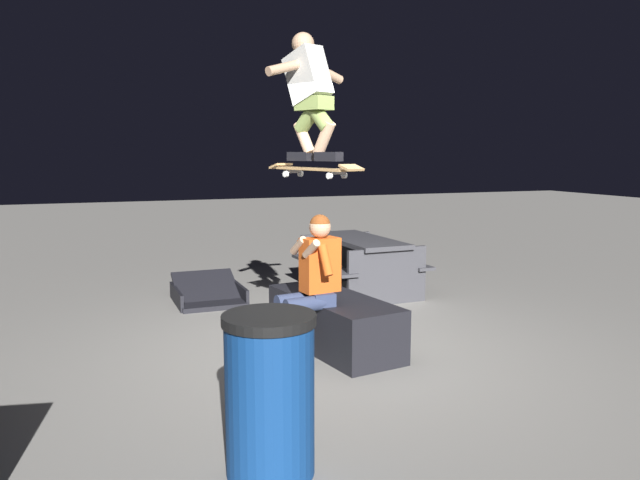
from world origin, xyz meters
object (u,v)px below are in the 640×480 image
Objects in this scene: ledge_box_main at (334,322)px; trash_bin at (270,394)px; kicker_ramp at (208,297)px; skateboard at (314,169)px; skater_airborne at (310,90)px; person_sitting_on_ledge at (310,279)px; picnic_table_back at (359,256)px.

trash_bin is at bearing 149.22° from ledge_box_main.
kicker_ramp is (2.29, 0.81, -0.18)m from ledge_box_main.
skateboard is 0.69m from skater_airborne.
person_sitting_on_ledge is 0.76× the size of picnic_table_back.
skater_airborne is (-0.24, 0.33, 2.19)m from ledge_box_main.
ledge_box_main is 0.92× the size of picnic_table_back.
person_sitting_on_ledge reaches higher than picnic_table_back.
skater_airborne is at bearing 146.50° from picnic_table_back.
picnic_table_back is at bearing -32.55° from skateboard.
skater_airborne is 1.11× the size of kicker_ramp.
skateboard is 1.04× the size of trash_bin.
person_sitting_on_ledge is at bearing 146.51° from picnic_table_back.
trash_bin is at bearing 174.21° from kicker_ramp.
kicker_ramp is 1.04× the size of trash_bin.
person_sitting_on_ledge is 1.32× the size of skateboard.
person_sitting_on_ledge is 1.38× the size of trash_bin.
ledge_box_main is at bearing -160.56° from kicker_ramp.
skater_airborne is (0.01, -0.01, 1.69)m from person_sitting_on_ledge.
picnic_table_back is at bearing -33.50° from skater_airborne.
picnic_table_back is 1.81× the size of trash_bin.
kicker_ramp is at bearing 85.65° from picnic_table_back.
ledge_box_main is 2.47m from trash_bin.
skater_airborne is (0.05, 0.02, 0.69)m from skateboard.
trash_bin is at bearing 152.49° from skateboard.
picnic_table_back is at bearing -30.45° from trash_bin.
skater_airborne reaches higher than skateboard.
skateboard is at bearing 133.05° from ledge_box_main.
picnic_table_back is at bearing -33.49° from person_sitting_on_ledge.
ledge_box_main is 1.21× the size of person_sitting_on_ledge.
kicker_ramp is at bearing 10.57° from person_sitting_on_ledge.
ledge_box_main is at bearing -53.94° from person_sitting_on_ledge.
person_sitting_on_ledge is at bearing 148.46° from skater_airborne.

